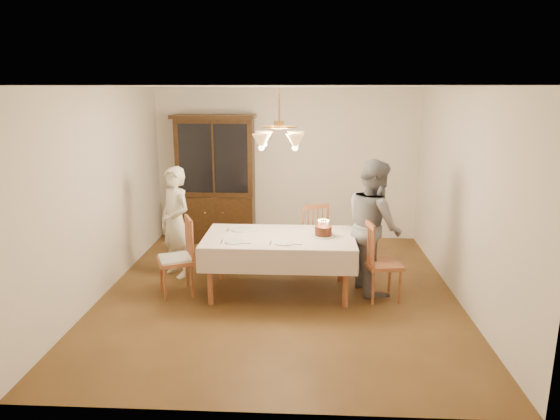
# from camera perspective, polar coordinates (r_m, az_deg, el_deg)

# --- Properties ---
(ground) EXTENTS (5.00, 5.00, 0.00)m
(ground) POSITION_cam_1_polar(r_m,az_deg,el_deg) (6.59, -0.09, -9.33)
(ground) COLOR #533517
(ground) RESTS_ON ground
(room_shell) EXTENTS (5.00, 5.00, 5.00)m
(room_shell) POSITION_cam_1_polar(r_m,az_deg,el_deg) (6.14, -0.10, 4.38)
(room_shell) COLOR white
(room_shell) RESTS_ON ground
(dining_table) EXTENTS (1.90, 1.10, 0.76)m
(dining_table) POSITION_cam_1_polar(r_m,az_deg,el_deg) (6.35, -0.09, -3.65)
(dining_table) COLOR brown
(dining_table) RESTS_ON ground
(china_hutch) EXTENTS (1.38, 0.54, 2.16)m
(china_hutch) POSITION_cam_1_polar(r_m,az_deg,el_deg) (8.58, -7.35, 3.29)
(china_hutch) COLOR black
(china_hutch) RESTS_ON ground
(chair_far_side) EXTENTS (0.57, 0.56, 1.00)m
(chair_far_side) POSITION_cam_1_polar(r_m,az_deg,el_deg) (7.29, 3.44, -3.34)
(chair_far_side) COLOR brown
(chair_far_side) RESTS_ON ground
(chair_left_end) EXTENTS (0.56, 0.57, 1.00)m
(chair_left_end) POSITION_cam_1_polar(r_m,az_deg,el_deg) (6.50, -11.79, -5.65)
(chair_left_end) COLOR brown
(chair_left_end) RESTS_ON ground
(chair_right_end) EXTENTS (0.49, 0.51, 1.00)m
(chair_right_end) POSITION_cam_1_polar(r_m,az_deg,el_deg) (6.37, 11.53, -6.15)
(chair_right_end) COLOR brown
(chair_right_end) RESTS_ON ground
(elderly_woman) EXTENTS (0.67, 0.66, 1.55)m
(elderly_woman) POSITION_cam_1_polar(r_m,az_deg,el_deg) (7.06, -11.85, -1.37)
(elderly_woman) COLOR white
(elderly_woman) RESTS_ON ground
(adult_in_grey) EXTENTS (0.84, 0.97, 1.72)m
(adult_in_grey) POSITION_cam_1_polar(r_m,az_deg,el_deg) (6.51, 10.67, -1.81)
(adult_in_grey) COLOR slate
(adult_in_grey) RESTS_ON ground
(birthday_cake) EXTENTS (0.30, 0.30, 0.21)m
(birthday_cake) POSITION_cam_1_polar(r_m,az_deg,el_deg) (6.33, 4.98, -2.47)
(birthday_cake) COLOR white
(birthday_cake) RESTS_ON dining_table
(place_setting_near_left) EXTENTS (0.37, 0.23, 0.02)m
(place_setting_near_left) POSITION_cam_1_polar(r_m,az_deg,el_deg) (6.10, -5.09, -3.63)
(place_setting_near_left) COLOR white
(place_setting_near_left) RESTS_ON dining_table
(place_setting_near_right) EXTENTS (0.39, 0.24, 0.02)m
(place_setting_near_right) POSITION_cam_1_polar(r_m,az_deg,el_deg) (6.03, 0.63, -3.78)
(place_setting_near_right) COLOR white
(place_setting_near_right) RESTS_ON dining_table
(place_setting_far_left) EXTENTS (0.39, 0.25, 0.02)m
(place_setting_far_left) POSITION_cam_1_polar(r_m,az_deg,el_deg) (6.60, -4.40, -2.26)
(place_setting_far_left) COLOR white
(place_setting_far_left) RESTS_ON dining_table
(chandelier) EXTENTS (0.62, 0.62, 0.73)m
(chandelier) POSITION_cam_1_polar(r_m,az_deg,el_deg) (6.09, -0.10, 8.05)
(chandelier) COLOR #BF8C3F
(chandelier) RESTS_ON ground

